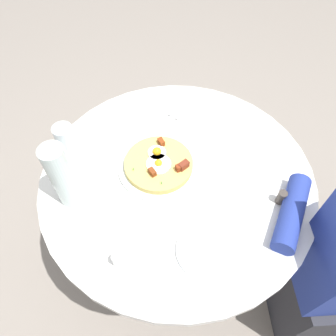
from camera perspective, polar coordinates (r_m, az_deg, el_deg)
name	(u,v)px	position (r m, az deg, el deg)	size (l,w,h in m)	color
ground_plane	(174,253)	(1.73, 1.10, -14.86)	(6.00, 6.00, 0.00)	gray
dining_table	(176,200)	(1.24, 1.49, -5.69)	(0.94, 0.94, 0.71)	silver
pizza_plate	(159,167)	(1.11, -1.66, 0.21)	(0.28, 0.28, 0.01)	silver
breakfast_pizza	(159,163)	(1.09, -1.60, 0.83)	(0.23, 0.23, 0.05)	#D1B55D
bread_plate	(205,251)	(0.97, 6.65, -14.39)	(0.17, 0.17, 0.01)	white
napkin	(186,105)	(1.32, 3.22, 11.07)	(0.17, 0.14, 0.00)	white
fork	(190,106)	(1.31, 3.88, 10.89)	(0.18, 0.01, 0.01)	silver
knife	(182,103)	(1.33, 2.58, 11.54)	(0.18, 0.01, 0.01)	silver
water_glass	(66,139)	(1.18, -17.75, 4.93)	(0.07, 0.07, 0.11)	silver
water_bottle	(62,176)	(0.99, -18.31, -1.42)	(0.07, 0.07, 0.24)	silver
salt_shaker	(117,260)	(0.94, -9.03, -15.84)	(0.03, 0.03, 0.05)	white
pepper_shaker	(281,197)	(1.08, 19.50, -4.93)	(0.03, 0.03, 0.05)	#3F3833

